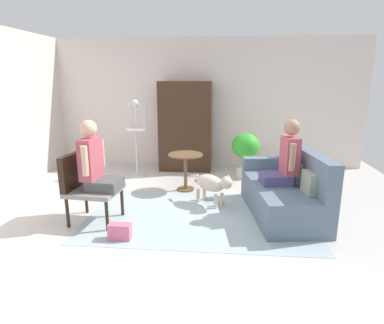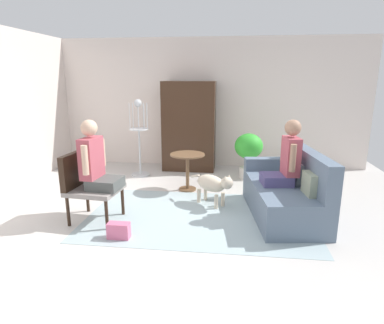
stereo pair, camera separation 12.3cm
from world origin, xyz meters
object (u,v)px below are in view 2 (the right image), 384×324
person_on_armchair (95,162)px  dog (213,184)px  couch (287,192)px  handbag (119,231)px  bird_cage_stand (139,140)px  armoire_cabinet (189,126)px  person_on_couch (287,159)px  potted_plant (249,150)px  armchair (86,182)px  round_end_table (187,164)px

person_on_armchair → dog: (1.50, 0.74, -0.49)m
couch → handbag: couch is taller
couch → bird_cage_stand: (-2.58, 1.64, 0.39)m
armoire_cabinet → person_on_armchair: bearing=-107.5°
person_on_couch → person_on_armchair: bearing=-169.0°
potted_plant → armchair: bearing=-135.5°
potted_plant → handbag: bearing=-121.3°
person_on_armchair → round_end_table: person_on_armchair is taller
round_end_table → armoire_cabinet: 1.45m
bird_cage_stand → armoire_cabinet: bearing=33.3°
potted_plant → round_end_table: bearing=-142.1°
couch → round_end_table: bearing=150.3°
round_end_table → potted_plant: size_ratio=0.73×
armchair → person_on_armchair: bearing=-5.1°
person_on_couch → person_on_armchair: person_on_armchair is taller
dog → armoire_cabinet: bearing=107.4°
potted_plant → armoire_cabinet: (-1.21, 0.54, 0.35)m
armchair → armoire_cabinet: (1.03, 2.74, 0.37)m
armchair → round_end_table: bearing=49.3°
potted_plant → person_on_couch: bearing=-76.0°
armoire_cabinet → handbag: 3.36m
person_on_couch → round_end_table: 1.78m
person_on_couch → round_end_table: bearing=148.7°
dog → bird_cage_stand: (-1.53, 1.42, 0.38)m
bird_cage_stand → couch: bearing=-32.4°
armchair → armoire_cabinet: armoire_cabinet is taller
bird_cage_stand → handbag: (0.47, -2.64, -0.62)m
couch → dog: couch is taller
person_on_armchair → potted_plant: (2.08, 2.22, -0.27)m
person_on_armchair → handbag: (0.44, -0.48, -0.73)m
dog → couch: bearing=-11.9°
person_on_couch → person_on_armchair: 2.56m
person_on_couch → potted_plant: size_ratio=1.03×
person_on_armchair → handbag: size_ratio=3.42×
armchair → handbag: 0.90m
bird_cage_stand → handbag: bearing=-79.9°
couch → potted_plant: size_ratio=2.03×
armchair → person_on_couch: person_on_couch is taller
couch → armoire_cabinet: size_ratio=0.97×
bird_cage_stand → armchair: bearing=-93.5°
armoire_cabinet → dog: bearing=-72.6°
potted_plant → armoire_cabinet: 1.37m
round_end_table → handbag: bearing=-107.3°
armoire_cabinet → handbag: (-0.43, -3.24, -0.81)m
couch → armoire_cabinet: 2.86m
person_on_couch → potted_plant: 1.80m
person_on_couch → armoire_cabinet: size_ratio=0.49×
person_on_armchair → armoire_cabinet: size_ratio=0.50×
round_end_table → armoire_cabinet: size_ratio=0.35×
person_on_couch → dog: 1.15m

